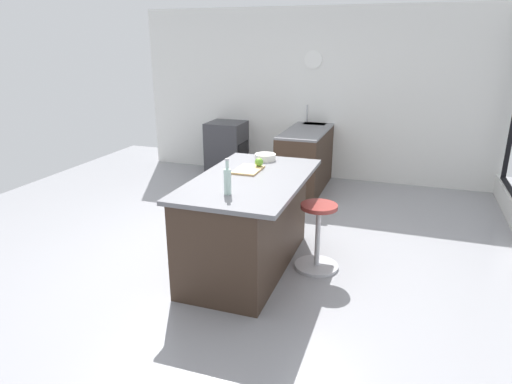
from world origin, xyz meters
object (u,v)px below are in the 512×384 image
Objects in this scene: water_bottle at (227,180)px; fruit_bowl at (265,157)px; apple_green at (259,162)px; kitchen_island at (247,222)px; cutting_board at (248,170)px; oven_range at (227,148)px; stool_by_window at (318,238)px.

water_bottle reaches higher than fruit_bowl.
kitchen_island is at bearing -2.46° from apple_green.
cutting_board is at bearing -29.03° from apple_green.
kitchen_island is (3.07, 1.49, 0.03)m from oven_range.
kitchen_island is 0.63m from apple_green.
kitchen_island is 7.69× the size of fruit_bowl.
fruit_bowl is at bearing -124.28° from stool_by_window.
kitchen_island reaches higher than oven_range.
cutting_board reaches higher than kitchen_island.
cutting_board is at bearing -165.06° from kitchen_island.
stool_by_window is (-0.19, 0.68, -0.16)m from kitchen_island.
water_bottle reaches higher than apple_green.
fruit_bowl reaches higher than oven_range.
stool_by_window is 7.70× the size of apple_green.
apple_green is at bearing 28.74° from oven_range.
cutting_board is 1.58× the size of fruit_bowl.
water_bottle is (0.53, 0.03, 0.59)m from kitchen_island.
fruit_bowl is at bearing -177.54° from water_bottle.
oven_range is 3.17m from apple_green.
water_bottle is (3.60, 1.51, 0.62)m from oven_range.
stool_by_window is 1.08m from fruit_bowl.
stool_by_window is at bearing 77.22° from apple_green.
kitchen_island is 4.88× the size of cutting_board.
stool_by_window is (2.89, 2.17, -0.12)m from oven_range.
cutting_board is 0.75m from water_bottle.
stool_by_window is at bearing 88.12° from cutting_board.
kitchen_island is 2.59× the size of stool_by_window.
fruit_bowl reaches higher than cutting_board.
apple_green reaches higher than oven_range.
kitchen_island is 19.99× the size of apple_green.
fruit_bowl is (2.41, 1.46, 0.54)m from oven_range.
water_bottle is at bearing 6.29° from cutting_board.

